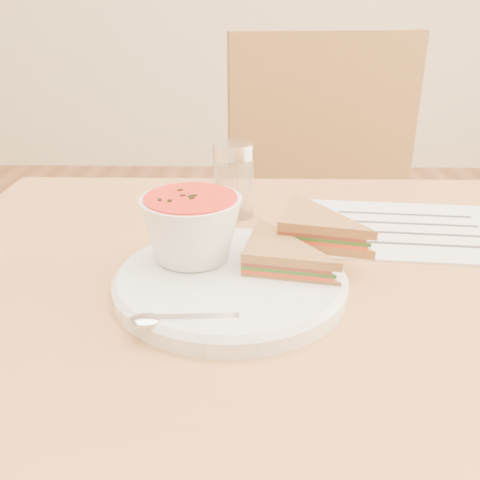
# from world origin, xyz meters

# --- Properties ---
(chair_far) EXTENTS (0.51, 0.51, 0.98)m
(chair_far) POSITION_xyz_m (0.11, 0.46, 0.49)
(chair_far) COLOR brown
(chair_far) RESTS_ON floor
(plate) EXTENTS (0.32, 0.32, 0.02)m
(plate) POSITION_xyz_m (-0.12, -0.05, 0.76)
(plate) COLOR white
(plate) RESTS_ON dining_table
(soup_bowl) EXTENTS (0.14, 0.14, 0.08)m
(soup_bowl) POSITION_xyz_m (-0.16, -0.01, 0.80)
(soup_bowl) COLOR white
(soup_bowl) RESTS_ON plate
(sandwich_half_a) EXTENTS (0.12, 0.12, 0.03)m
(sandwich_half_a) POSITION_xyz_m (-0.10, -0.06, 0.78)
(sandwich_half_a) COLOR #A56B3A
(sandwich_half_a) RESTS_ON plate
(sandwich_half_b) EXTENTS (0.13, 0.13, 0.03)m
(sandwich_half_b) POSITION_xyz_m (-0.06, -0.01, 0.80)
(sandwich_half_b) COLOR #A56B3A
(sandwich_half_b) RESTS_ON plate
(spoon) EXTENTS (0.16, 0.05, 0.01)m
(spoon) POSITION_xyz_m (-0.14, -0.14, 0.77)
(spoon) COLOR silver
(spoon) RESTS_ON plate
(paper_menu) EXTENTS (0.30, 0.23, 0.00)m
(paper_menu) POSITION_xyz_m (0.12, 0.12, 0.75)
(paper_menu) COLOR white
(paper_menu) RESTS_ON dining_table
(condiment_shaker) EXTENTS (0.06, 0.06, 0.11)m
(condiment_shaker) POSITION_xyz_m (-0.12, 0.17, 0.80)
(condiment_shaker) COLOR silver
(condiment_shaker) RESTS_ON dining_table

